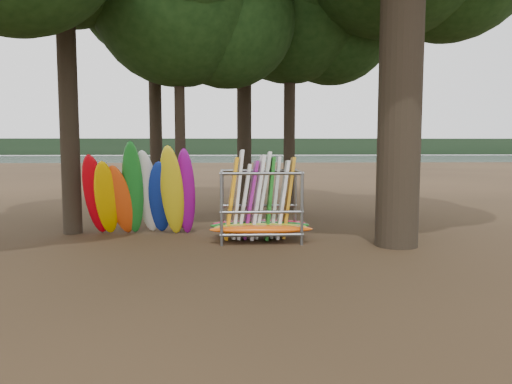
{
  "coord_description": "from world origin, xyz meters",
  "views": [
    {
      "loc": [
        -0.01,
        -13.64,
        2.89
      ],
      "look_at": [
        0.73,
        1.5,
        1.4
      ],
      "focal_mm": 35.0,
      "sensor_mm": 36.0,
      "label": 1
    }
  ],
  "objects": [
    {
      "name": "oak_3",
      "position": [
        2.35,
        6.74,
        8.44
      ],
      "size": [
        7.33,
        7.33,
        11.65
      ],
      "color": "black",
      "rests_on": "ground"
    },
    {
      "name": "ground",
      "position": [
        0.0,
        0.0,
        0.0
      ],
      "size": [
        120.0,
        120.0,
        0.0
      ],
      "primitive_type": "plane",
      "color": "#47331E",
      "rests_on": "ground"
    },
    {
      "name": "kayak_row",
      "position": [
        -2.87,
        1.92,
        1.3
      ],
      "size": [
        3.55,
        1.98,
        3.11
      ],
      "color": "red",
      "rests_on": "ground"
    },
    {
      "name": "lake",
      "position": [
        0.0,
        60.0,
        0.0
      ],
      "size": [
        160.0,
        160.0,
        0.0
      ],
      "primitive_type": "plane",
      "color": "gray",
      "rests_on": "ground"
    },
    {
      "name": "far_shore",
      "position": [
        0.0,
        110.0,
        2.0
      ],
      "size": [
        160.0,
        4.0,
        4.0
      ],
      "primitive_type": "cube",
      "color": "black",
      "rests_on": "ground"
    },
    {
      "name": "storage_rack",
      "position": [
        0.84,
        1.02,
        0.98
      ],
      "size": [
        3.02,
        1.6,
        2.71
      ],
      "color": "slate",
      "rests_on": "ground"
    }
  ]
}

